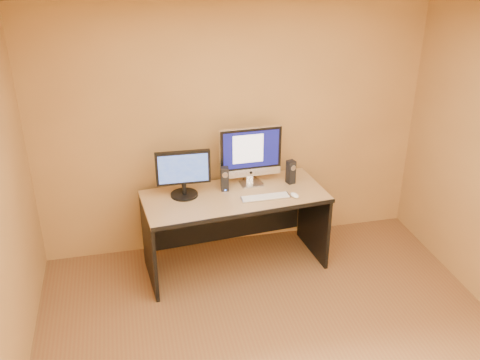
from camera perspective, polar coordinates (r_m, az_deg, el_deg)
The scene contains 11 objects.
walls at distance 3.69m, azimuth 5.83°, elevation -5.06°, with size 4.00×4.00×2.60m, color #A77C43, non-canonical shape.
ceiling at distance 3.23m, azimuth 6.88°, elevation 15.17°, with size 4.00×4.00×0.00m, color white.
desk at distance 5.36m, azimuth -0.53°, elevation -5.47°, with size 1.76×0.77×0.81m, color tan, non-canonical shape.
imac at distance 5.25m, azimuth 1.22°, elevation 2.52°, with size 0.63×0.23×0.60m, color silver, non-canonical shape.
second_monitor at distance 5.08m, azimuth -6.07°, elevation 0.65°, with size 0.53×0.26×0.46m, color black, non-canonical shape.
speaker_left at distance 5.20m, azimuth -1.64°, elevation 0.12°, with size 0.07×0.08×0.24m, color black, non-canonical shape.
speaker_right at distance 5.37m, azimuth 5.44°, elevation 0.86°, with size 0.07×0.08×0.24m, color black, non-canonical shape.
keyboard at distance 5.10m, azimuth 2.73°, elevation -1.84°, with size 0.47×0.13×0.02m, color #B9B9BE.
mouse at distance 5.14m, azimuth 5.85°, elevation -1.62°, with size 0.06×0.11×0.04m, color white.
cable_a at distance 5.47m, azimuth 1.89°, elevation 0.11°, with size 0.01×0.01×0.24m, color black.
cable_b at distance 5.48m, azimuth 0.40°, elevation 0.17°, with size 0.01×0.01×0.20m, color black.
Camera 1 is at (-1.07, -2.99, 3.18)m, focal length 40.00 mm.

